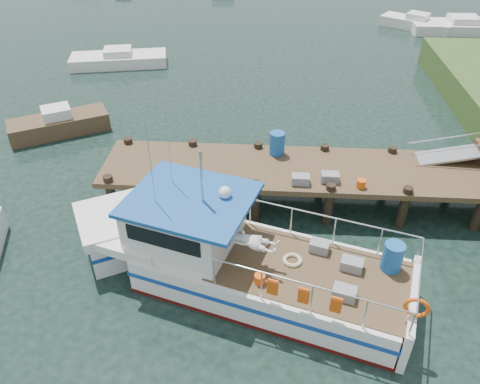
# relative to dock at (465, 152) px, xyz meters

# --- Properties ---
(ground_plane) EXTENTS (160.00, 160.00, 0.00)m
(ground_plane) POSITION_rel_dock_xyz_m (-6.51, -0.01, -2.24)
(ground_plane) COLOR black
(dock) EXTENTS (16.60, 3.00, 4.78)m
(dock) POSITION_rel_dock_xyz_m (0.00, 0.00, 0.00)
(dock) COLOR #4A3823
(dock) RESTS_ON ground
(lobster_boat) EXTENTS (10.53, 5.56, 5.12)m
(lobster_boat) POSITION_rel_dock_xyz_m (-7.67, -4.19, -1.31)
(lobster_boat) COLOR silver
(lobster_boat) RESTS_ON ground
(moored_rowboat) EXTENTS (4.49, 3.40, 1.26)m
(moored_rowboat) POSITION_rel_dock_xyz_m (-16.20, 4.45, -1.77)
(moored_rowboat) COLOR #4A3823
(moored_rowboat) RESTS_ON ground
(moored_a) EXTENTS (5.95, 3.03, 1.05)m
(moored_a) POSITION_rel_dock_xyz_m (-15.88, 13.08, -1.85)
(moored_a) COLOR silver
(moored_a) RESTS_ON ground
(moored_b) EXTENTS (5.21, 4.24, 1.13)m
(moored_b) POSITION_rel_dock_xyz_m (3.96, 21.94, -1.82)
(moored_b) COLOR silver
(moored_b) RESTS_ON ground
(moored_c) EXTENTS (7.22, 2.56, 1.13)m
(moored_c) POSITION_rel_dock_xyz_m (7.03, 21.28, -1.82)
(moored_c) COLOR silver
(moored_c) RESTS_ON ground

